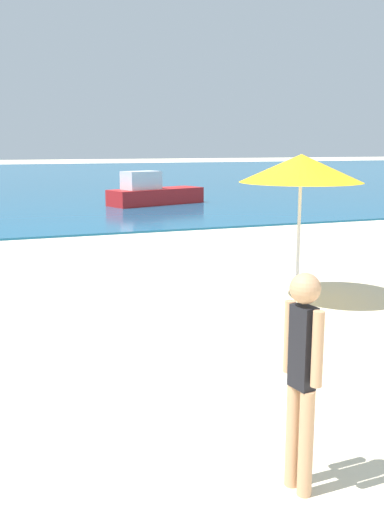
% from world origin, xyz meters
% --- Properties ---
extents(water, '(160.00, 60.00, 0.06)m').
position_xyz_m(water, '(0.00, 45.57, 0.03)').
color(water, '#14567F').
rests_on(water, ground).
extents(person_standing, '(0.21, 0.36, 1.56)m').
position_xyz_m(person_standing, '(-0.23, 3.67, 0.89)').
color(person_standing, tan).
rests_on(person_standing, ground).
extents(boat_near, '(4.09, 2.40, 1.33)m').
position_xyz_m(boat_near, '(4.31, 22.37, 0.52)').
color(boat_near, red).
rests_on(boat_near, water).
extents(beach_umbrella, '(1.84, 1.84, 2.25)m').
position_xyz_m(beach_umbrella, '(2.32, 8.00, 2.04)').
color(beach_umbrella, '#B7B7BC').
rests_on(beach_umbrella, ground).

